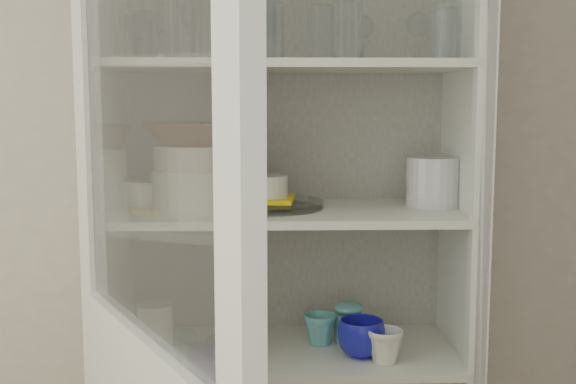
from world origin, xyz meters
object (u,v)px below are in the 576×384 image
(pantry_cabinet, at_px, (287,313))
(plate_stack_front, at_px, (194,190))
(plate_stack_back, at_px, (156,191))
(grey_bowl_stack, at_px, (433,182))
(goblet_3, at_px, (417,36))
(mug_teal, at_px, (320,329))
(glass_platter, at_px, (263,204))
(terracotta_bowl, at_px, (193,134))
(mug_white, at_px, (385,346))
(yellow_trivet, at_px, (263,199))
(goblet_2, at_px, (362,38))
(cream_bowl, at_px, (193,158))
(goblet_1, at_px, (258,36))
(teal_jar, at_px, (349,325))
(goblet_0, at_px, (153,35))
(mug_blue, at_px, (361,338))
(white_ramekin, at_px, (263,186))
(measuring_cups, at_px, (226,347))
(white_canister, at_px, (155,325))

(pantry_cabinet, xyz_separation_m, plate_stack_front, (-0.26, -0.10, 0.38))
(plate_stack_back, bearing_deg, grey_bowl_stack, -7.60)
(goblet_3, xyz_separation_m, mug_teal, (-0.28, -0.08, -0.84))
(glass_platter, height_order, grey_bowl_stack, grey_bowl_stack)
(terracotta_bowl, relative_size, mug_white, 2.55)
(yellow_trivet, height_order, grey_bowl_stack, grey_bowl_stack)
(goblet_3, bearing_deg, mug_white, -116.66)
(goblet_2, bearing_deg, cream_bowl, -162.06)
(goblet_1, distance_m, teal_jar, 0.87)
(goblet_2, distance_m, terracotta_bowl, 0.56)
(grey_bowl_stack, distance_m, teal_jar, 0.48)
(goblet_0, xyz_separation_m, plate_stack_front, (0.13, -0.16, -0.43))
(glass_platter, distance_m, mug_blue, 0.46)
(white_ramekin, relative_size, teal_jar, 1.37)
(plate_stack_back, height_order, cream_bowl, cream_bowl)
(plate_stack_front, bearing_deg, pantry_cabinet, 21.30)
(glass_platter, xyz_separation_m, measuring_cups, (-0.10, -0.07, -0.39))
(goblet_2, distance_m, measuring_cups, 0.96)
(goblet_1, relative_size, mug_blue, 1.23)
(plate_stack_back, height_order, white_canister, plate_stack_back)
(mug_blue, distance_m, mug_teal, 0.15)
(goblet_2, relative_size, glass_platter, 0.44)
(goblet_1, bearing_deg, pantry_cabinet, -28.22)
(goblet_1, distance_m, plate_stack_back, 0.54)
(cream_bowl, distance_m, measuring_cups, 0.53)
(yellow_trivet, height_order, teal_jar, yellow_trivet)
(terracotta_bowl, distance_m, glass_platter, 0.28)
(plate_stack_front, bearing_deg, goblet_1, 39.29)
(goblet_2, bearing_deg, goblet_1, -178.15)
(grey_bowl_stack, relative_size, measuring_cups, 1.37)
(goblet_2, height_order, mug_blue, goblet_2)
(goblet_0, height_order, measuring_cups, goblet_0)
(plate_stack_front, relative_size, glass_platter, 0.65)
(plate_stack_front, distance_m, teal_jar, 0.60)
(terracotta_bowl, bearing_deg, pantry_cabinet, 21.30)
(terracotta_bowl, relative_size, grey_bowl_stack, 1.66)
(measuring_cups, bearing_deg, yellow_trivet, 34.30)
(goblet_2, height_order, mug_teal, goblet_2)
(goblet_0, relative_size, goblet_1, 1.03)
(goblet_0, distance_m, cream_bowl, 0.39)
(goblet_1, bearing_deg, mug_teal, -26.34)
(mug_blue, bearing_deg, white_canister, 166.21)
(plate_stack_back, height_order, teal_jar, plate_stack_back)
(goblet_1, relative_size, white_ramekin, 1.15)
(pantry_cabinet, relative_size, mug_white, 21.31)
(plate_stack_back, distance_m, white_canister, 0.39)
(goblet_3, xyz_separation_m, grey_bowl_stack, (0.04, -0.08, -0.41))
(pantry_cabinet, xyz_separation_m, teal_jar, (0.18, -0.02, -0.03))
(goblet_1, distance_m, yellow_trivet, 0.47)
(pantry_cabinet, xyz_separation_m, glass_platter, (-0.07, -0.05, 0.33))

